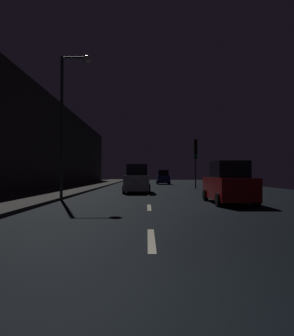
{
  "coord_description": "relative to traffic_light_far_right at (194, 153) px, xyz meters",
  "views": [
    {
      "loc": [
        -0.09,
        -3.05,
        1.42
      ],
      "look_at": [
        -0.01,
        13.75,
        1.79
      ],
      "focal_mm": 29.86,
      "sensor_mm": 36.0,
      "label": 1
    }
  ],
  "objects": [
    {
      "name": "sidewalk_left",
      "position": [
        -11.61,
        0.3,
        -3.42
      ],
      "size": [
        4.4,
        84.0,
        0.15
      ],
      "primitive_type": "cube",
      "color": "#33302D",
      "rests_on": "ground"
    },
    {
      "name": "car_distant_taillights",
      "position": [
        -2.48,
        11.98,
        -2.59
      ],
      "size": [
        1.82,
        3.94,
        1.99
      ],
      "rotation": [
        0.0,
        0.0,
        1.57
      ],
      "color": "#141E51",
      "rests_on": "ground"
    },
    {
      "name": "streetlamp_overhead",
      "position": [
        -9.09,
        -11.74,
        1.77
      ],
      "size": [
        1.7,
        0.44,
        8.09
      ],
      "color": "#2D2D30",
      "rests_on": "ground"
    },
    {
      "name": "building_facade_left",
      "position": [
        -14.21,
        -3.2,
        0.98
      ],
      "size": [
        0.8,
        63.0,
        8.96
      ],
      "primitive_type": "cube",
      "color": "#2D2B28",
      "rests_on": "ground"
    },
    {
      "name": "traffic_light_far_right",
      "position": [
        0.0,
        0.0,
        0.0
      ],
      "size": [
        0.31,
        0.46,
        4.82
      ],
      "rotation": [
        0.0,
        0.0,
        -1.59
      ],
      "color": "#38383A",
      "rests_on": "ground"
    },
    {
      "name": "lane_centerline",
      "position": [
        -4.66,
        -6.56,
        -3.49
      ],
      "size": [
        0.16,
        31.57,
        0.01
      ],
      "color": "beige",
      "rests_on": "ground"
    },
    {
      "name": "ground",
      "position": [
        -4.66,
        0.3,
        -3.51
      ],
      "size": [
        26.31,
        84.0,
        0.02
      ],
      "primitive_type": "cube",
      "color": "black"
    },
    {
      "name": "car_approaching_headlights",
      "position": [
        -5.5,
        -5.87,
        -2.51
      ],
      "size": [
        1.99,
        4.31,
        2.17
      ],
      "rotation": [
        0.0,
        0.0,
        -1.57
      ],
      "color": "silver",
      "rests_on": "ground"
    },
    {
      "name": "car_parked_right_near",
      "position": [
        -0.8,
        -13.72,
        -2.57
      ],
      "size": [
        1.86,
        4.04,
        2.03
      ],
      "rotation": [
        0.0,
        0.0,
        1.57
      ],
      "color": "maroon",
      "rests_on": "ground"
    }
  ]
}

